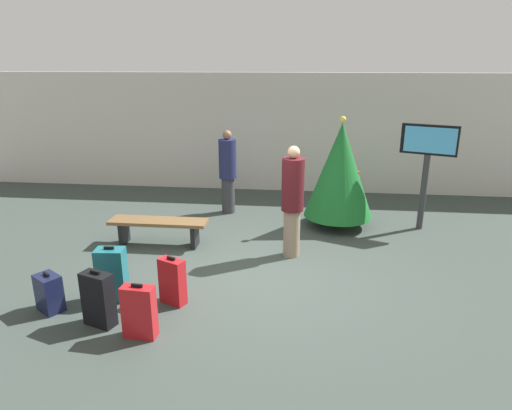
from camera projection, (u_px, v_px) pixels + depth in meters
ground_plane at (258, 273)px, 7.14m from camera, size 16.00×16.00×0.00m
back_wall at (279, 133)px, 11.33m from camera, size 16.00×0.20×2.93m
holiday_tree at (340, 170)px, 8.83m from camera, size 1.36×1.36×2.21m
flight_info_kiosk at (428, 155)px, 8.58m from camera, size 0.99×0.45×2.07m
waiting_bench at (159, 226)px, 8.13m from camera, size 1.76×0.44×0.48m
traveller_0 at (228, 170)px, 9.71m from camera, size 0.44×0.44×1.81m
traveller_1 at (292, 200)px, 7.50m from camera, size 0.42×0.42×1.91m
suitcase_0 at (172, 281)px, 6.18m from camera, size 0.40×0.31×0.69m
suitcase_1 at (112, 274)px, 6.27m from camera, size 0.41×0.29×0.80m
suitcase_2 at (98, 299)px, 5.66m from camera, size 0.44×0.32×0.75m
suitcase_3 at (139, 312)px, 5.42m from camera, size 0.41×0.21×0.71m
suitcase_4 at (49, 293)px, 6.02m from camera, size 0.43×0.40×0.55m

